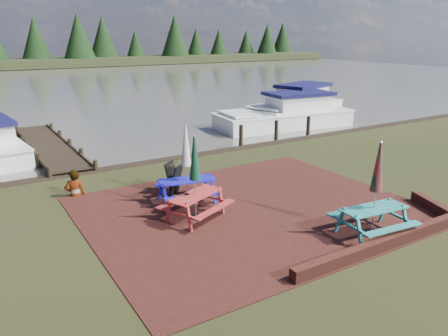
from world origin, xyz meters
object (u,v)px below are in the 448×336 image
jetty (50,146)px  boat_near (287,116)px  picnic_table_blue (187,176)px  picnic_table_red (195,191)px  chalkboard (174,178)px  person (73,170)px  picnic_table_teal (375,203)px  boat_far (296,108)px

jetty → boat_near: bearing=-4.9°
picnic_table_blue → picnic_table_red: bearing=-95.0°
chalkboard → picnic_table_blue: bearing=-130.0°
jetty → boat_near: (12.36, -1.07, 0.31)m
chalkboard → person: (-2.72, 1.37, 0.33)m
picnic_table_teal → chalkboard: size_ratio=2.43×
boat_far → person: bearing=98.6°
picnic_table_red → boat_near: picnic_table_red is taller
boat_near → person: boat_near is taller
picnic_table_red → jetty: bearing=76.3°
picnic_table_teal → jetty: size_ratio=0.26×
boat_near → boat_far: boat_far is taller
boat_near → boat_far: bearing=-46.6°
picnic_table_teal → picnic_table_red: (-3.26, 3.16, -0.03)m
chalkboard → boat_far: size_ratio=0.12×
picnic_table_teal → boat_near: size_ratio=0.30×
chalkboard → boat_near: (10.12, 6.87, -0.08)m
chalkboard → boat_near: bearing=-5.8°
picnic_table_teal → jetty: 14.15m
picnic_table_red → jetty: picnic_table_red is taller
boat_far → picnic_table_red: bearing=113.4°
picnic_table_blue → boat_far: picnic_table_blue is taller
picnic_table_teal → person: (-5.63, 6.60, 0.01)m
boat_far → picnic_table_teal: bearing=129.5°
boat_far → person: (-14.74, -6.95, 0.35)m
picnic_table_red → chalkboard: picnic_table_red is taller
picnic_table_red → picnic_table_blue: size_ratio=0.99×
picnic_table_blue → jetty: bearing=115.7°
picnic_table_red → person: picnic_table_red is taller
picnic_table_teal → boat_near: picnic_table_teal is taller
picnic_table_teal → picnic_table_blue: 5.25m
picnic_table_teal → chalkboard: bearing=125.1°
picnic_table_red → boat_far: size_ratio=0.29×
person → picnic_table_teal: bearing=142.0°
picnic_table_red → person: size_ratio=1.37×
picnic_table_red → boat_far: 16.16m
picnic_table_teal → boat_far: picnic_table_teal is taller
jetty → boat_far: (14.26, 0.38, 0.37)m
picnic_table_blue → jetty: 9.10m
picnic_table_red → jetty: (-1.88, 10.01, -0.68)m
boat_near → boat_far: size_ratio=1.02×
picnic_table_blue → person: (-2.72, 2.23, 0.02)m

